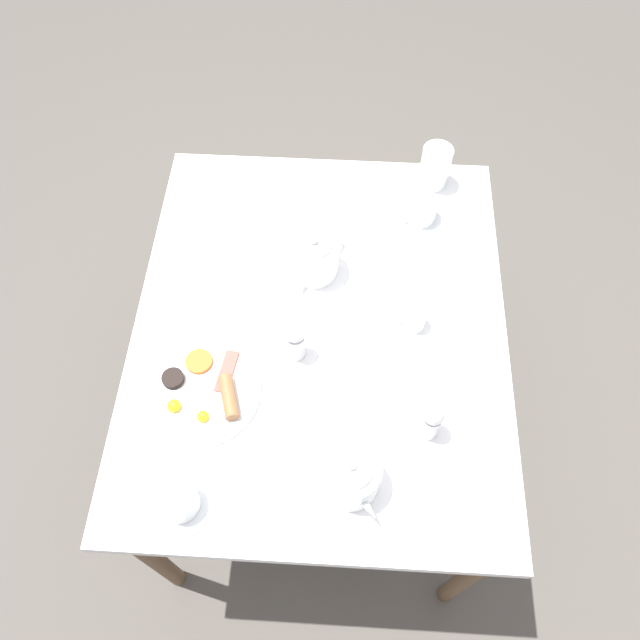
# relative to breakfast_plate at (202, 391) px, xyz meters

# --- Properties ---
(ground_plane) EXTENTS (8.00, 8.00, 0.00)m
(ground_plane) POSITION_rel_breakfast_plate_xyz_m (-0.25, -0.20, -0.71)
(ground_plane) COLOR #4C4742
(table) EXTENTS (0.90, 1.09, 0.70)m
(table) POSITION_rel_breakfast_plate_xyz_m (-0.25, -0.20, -0.08)
(table) COLOR white
(table) RESTS_ON ground_plane
(breakfast_plate) EXTENTS (0.27, 0.27, 0.04)m
(breakfast_plate) POSITION_rel_breakfast_plate_xyz_m (0.00, 0.00, 0.00)
(breakfast_plate) COLOR white
(breakfast_plate) RESTS_ON table
(teapot_near) EXTENTS (0.12, 0.19, 0.13)m
(teapot_near) POSITION_rel_breakfast_plate_xyz_m (-0.23, -0.36, 0.04)
(teapot_near) COLOR white
(teapot_near) RESTS_ON table
(teapot_far) EXTENTS (0.12, 0.19, 0.13)m
(teapot_far) POSITION_rel_breakfast_plate_xyz_m (-0.34, 0.18, 0.04)
(teapot_far) COLOR white
(teapot_far) RESTS_ON table
(teacup_with_saucer_left) EXTENTS (0.13, 0.13, 0.07)m
(teacup_with_saucer_left) POSITION_rel_breakfast_plate_xyz_m (-0.50, -0.54, 0.02)
(teacup_with_saucer_left) COLOR white
(teacup_with_saucer_left) RESTS_ON table
(teacup_with_saucer_right) EXTENTS (0.13, 0.13, 0.07)m
(teacup_with_saucer_right) POSITION_rel_breakfast_plate_xyz_m (0.01, 0.25, 0.02)
(teacup_with_saucer_right) COLOR white
(teacup_with_saucer_right) RESTS_ON table
(water_glass_tall) EXTENTS (0.08, 0.08, 0.12)m
(water_glass_tall) POSITION_rel_breakfast_plate_xyz_m (-0.54, -0.67, 0.05)
(water_glass_tall) COLOR white
(water_glass_tall) RESTS_ON table
(creamer_jug) EXTENTS (0.08, 0.05, 0.06)m
(creamer_jug) POSITION_rel_breakfast_plate_xyz_m (-0.48, -0.21, 0.02)
(creamer_jug) COLOR white
(creamer_jug) RESTS_ON table
(pepper_grinder) EXTENTS (0.05, 0.05, 0.12)m
(pepper_grinder) POSITION_rel_breakfast_plate_xyz_m (-0.20, -0.11, 0.05)
(pepper_grinder) COLOR #BCBCC1
(pepper_grinder) RESTS_ON table
(salt_grinder) EXTENTS (0.05, 0.05, 0.12)m
(salt_grinder) POSITION_rel_breakfast_plate_xyz_m (-0.50, 0.06, 0.05)
(salt_grinder) COLOR #BCBCC1
(salt_grinder) RESTS_ON table
(fork_by_plate) EXTENTS (0.12, 0.14, 0.00)m
(fork_by_plate) POSITION_rel_breakfast_plate_xyz_m (-0.25, -0.61, -0.01)
(fork_by_plate) COLOR silver
(fork_by_plate) RESTS_ON table
(knife_by_plate) EXTENTS (0.19, 0.09, 0.00)m
(knife_by_plate) POSITION_rel_breakfast_plate_xyz_m (-0.05, -0.58, -0.01)
(knife_by_plate) COLOR silver
(knife_by_plate) RESTS_ON table
(spoon_for_tea) EXTENTS (0.07, 0.14, 0.00)m
(spoon_for_tea) POSITION_rel_breakfast_plate_xyz_m (0.00, -0.34, -0.01)
(spoon_for_tea) COLOR silver
(spoon_for_tea) RESTS_ON table
(fork_spare) EXTENTS (0.17, 0.10, 0.00)m
(fork_spare) POSITION_rel_breakfast_plate_xyz_m (-0.34, -0.07, -0.01)
(fork_spare) COLOR silver
(fork_spare) RESTS_ON table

